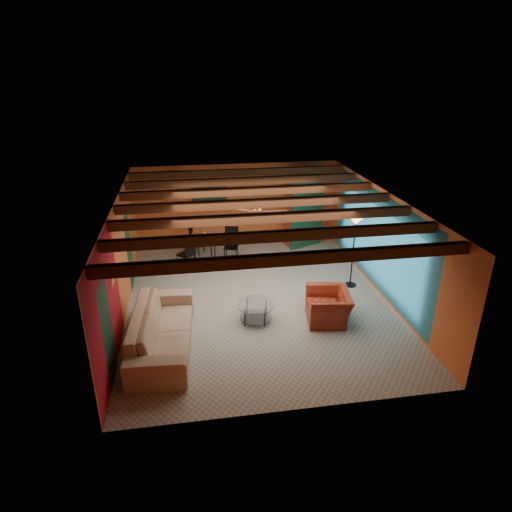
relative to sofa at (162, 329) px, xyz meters
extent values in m
cube|color=gray|center=(2.31, 1.70, -0.44)|extent=(6.50, 8.00, 0.01)
cube|color=silver|center=(2.31, 1.70, 2.26)|extent=(6.50, 8.00, 0.01)
cube|color=#BE5A2C|center=(2.31, 5.70, 0.91)|extent=(6.50, 0.02, 2.70)
cube|color=maroon|center=(-0.94, 1.70, 0.91)|extent=(0.02, 8.00, 2.70)
cube|color=#2C6B80|center=(5.56, 1.70, 0.91)|extent=(0.02, 8.00, 2.70)
imported|color=#A17F68|center=(0.00, 0.00, 0.00)|extent=(1.37, 3.07, 0.88)
imported|color=maroon|center=(3.80, 0.50, -0.08)|extent=(1.13, 1.24, 0.72)
cube|color=maroon|center=(4.51, 5.40, 0.66)|extent=(1.39, 1.07, 2.19)
cube|color=black|center=(1.41, 5.66, 1.21)|extent=(1.05, 0.03, 0.65)
imported|color=#26661E|center=(4.51, 5.40, 2.01)|extent=(0.49, 0.43, 0.51)
imported|color=orange|center=(1.15, 4.50, 0.72)|extent=(0.20, 0.20, 0.18)
camera|label=1|loc=(0.67, -8.20, 5.11)|focal=31.19mm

